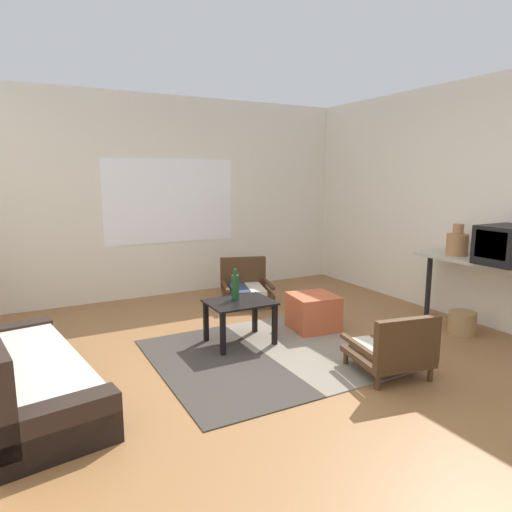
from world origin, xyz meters
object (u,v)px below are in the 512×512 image
at_px(console_shelf, 487,269).
at_px(crt_television, 508,245).
at_px(clay_vase, 457,243).
at_px(coffee_table, 240,310).
at_px(wicker_basket, 462,323).
at_px(ottoman_orange, 313,312).
at_px(armchair_striped_foreground, 393,350).
at_px(couch, 19,374).
at_px(armchair_by_window, 246,285).
at_px(glass_bottle, 235,287).

bearing_deg(console_shelf, crt_television, -90.90).
bearing_deg(clay_vase, coffee_table, 166.22).
relative_size(crt_television, wicker_basket, 2.00).
bearing_deg(ottoman_orange, console_shelf, -32.52).
distance_m(armchair_striped_foreground, console_shelf, 1.69).
height_order(coffee_table, armchair_striped_foreground, armchair_striped_foreground).
distance_m(armchair_striped_foreground, crt_television, 1.76).
bearing_deg(crt_television, wicker_basket, 122.07).
distance_m(couch, console_shelf, 4.40).
relative_size(armchair_by_window, armchair_striped_foreground, 1.10).
relative_size(couch, ottoman_orange, 4.33).
xyz_separation_m(armchair_by_window, clay_vase, (1.67, -1.84, 0.67)).
relative_size(armchair_by_window, console_shelf, 0.48).
bearing_deg(console_shelf, couch, 171.10).
bearing_deg(couch, crt_television, -11.49).
distance_m(ottoman_orange, wicker_basket, 1.56).
bearing_deg(clay_vase, ottoman_orange, 158.90).
relative_size(armchair_by_window, glass_bottle, 2.44).
distance_m(coffee_table, ottoman_orange, 0.89).
bearing_deg(armchair_by_window, glass_bottle, -121.21).
distance_m(coffee_table, crt_television, 2.71).
relative_size(armchair_striped_foreground, ottoman_orange, 1.48).
height_order(crt_television, clay_vase, crt_television).
xyz_separation_m(armchair_by_window, armchair_striped_foreground, (0.08, -2.53, -0.01)).
bearing_deg(ottoman_orange, coffee_table, 179.66).
distance_m(couch, crt_television, 4.47).
bearing_deg(coffee_table, armchair_striped_foreground, -58.54).
height_order(ottoman_orange, console_shelf, console_shelf).
bearing_deg(armchair_striped_foreground, ottoman_orange, 85.48).
distance_m(armchair_by_window, glass_bottle, 1.41).
bearing_deg(clay_vase, couch, 176.02).
relative_size(console_shelf, crt_television, 2.81).
xyz_separation_m(glass_bottle, wicker_basket, (2.19, -0.94, -0.45)).
bearing_deg(wicker_basket, armchair_by_window, 124.96).
xyz_separation_m(armchair_striped_foreground, glass_bottle, (-0.79, 1.35, 0.33)).
relative_size(coffee_table, armchair_by_window, 0.84).
bearing_deg(armchair_by_window, console_shelf, -52.97).
xyz_separation_m(armchair_striped_foreground, clay_vase, (1.59, 0.69, 0.68)).
relative_size(clay_vase, glass_bottle, 1.11).
height_order(console_shelf, glass_bottle, console_shelf).
distance_m(coffee_table, armchair_by_window, 1.44).
height_order(armchair_striped_foreground, clay_vase, clay_vase).
relative_size(armchair_by_window, clay_vase, 2.20).
distance_m(coffee_table, armchair_striped_foreground, 1.50).
xyz_separation_m(couch, coffee_table, (1.95, 0.28, 0.13)).
height_order(couch, glass_bottle, glass_bottle).
relative_size(armchair_striped_foreground, glass_bottle, 2.21).
height_order(couch, ottoman_orange, couch).
distance_m(armchair_by_window, clay_vase, 2.57).
relative_size(console_shelf, wicker_basket, 5.62).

